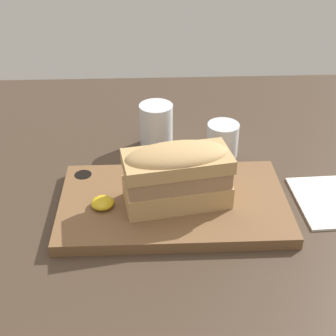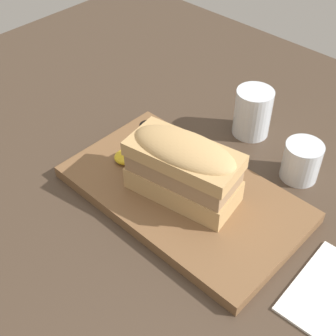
{
  "view_description": "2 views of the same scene",
  "coord_description": "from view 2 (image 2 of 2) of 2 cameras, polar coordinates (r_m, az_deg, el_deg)",
  "views": [
    {
      "loc": [
        -9.8,
        -59.61,
        51.91
      ],
      "look_at": [
        -7.09,
        3.22,
        10.48
      ],
      "focal_mm": 50.0,
      "sensor_mm": 36.0,
      "label": 1
    },
    {
      "loc": [
        28.31,
        -36.41,
        57.08
      ],
      "look_at": [
        -7.64,
        1.51,
        9.02
      ],
      "focal_mm": 50.0,
      "sensor_mm": 36.0,
      "label": 2
    }
  ],
  "objects": [
    {
      "name": "dining_table",
      "position": [
        0.73,
        3.59,
        -8.08
      ],
      "size": [
        156.4,
        122.73,
        2.0
      ],
      "color": "#423326",
      "rests_on": "ground"
    },
    {
      "name": "mustard_dollop",
      "position": [
        0.8,
        -5.21,
        1.36
      ],
      "size": [
        3.82,
        3.82,
        1.53
      ],
      "color": "gold",
      "rests_on": "serving_board"
    },
    {
      "name": "sandwich",
      "position": [
        0.7,
        1.89,
        0.21
      ],
      "size": [
        18.29,
        10.82,
        10.68
      ],
      "rotation": [
        0.0,
        0.0,
        0.17
      ],
      "color": "tan",
      "rests_on": "serving_board"
    },
    {
      "name": "serving_board",
      "position": [
        0.76,
        1.81,
        -3.09
      ],
      "size": [
        38.38,
        22.14,
        2.1
      ],
      "color": "brown",
      "rests_on": "dining_table"
    },
    {
      "name": "wine_glass",
      "position": [
        0.81,
        15.94,
        0.72
      ],
      "size": [
        6.32,
        6.32,
        6.74
      ],
      "color": "silver",
      "rests_on": "dining_table"
    },
    {
      "name": "water_glass",
      "position": [
        0.88,
        10.24,
        6.36
      ],
      "size": [
        6.84,
        6.84,
        9.12
      ],
      "color": "silver",
      "rests_on": "dining_table"
    }
  ]
}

